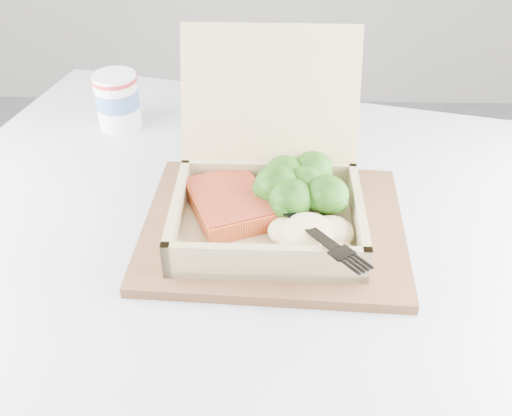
{
  "coord_description": "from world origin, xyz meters",
  "views": [
    {
      "loc": [
        0.17,
        -0.43,
        1.22
      ],
      "look_at": [
        0.15,
        0.11,
        0.81
      ],
      "focal_mm": 40.0,
      "sensor_mm": 36.0,
      "label": 1
    }
  ],
  "objects_px": {
    "takeout_container": "(268,177)",
    "paper_cup": "(117,99)",
    "cafe_table": "(229,363)",
    "serving_tray": "(273,227)"
  },
  "relations": [
    {
      "from": "cafe_table",
      "to": "serving_tray",
      "type": "xyz_separation_m",
      "value": [
        0.06,
        0.05,
        0.2
      ]
    },
    {
      "from": "serving_tray",
      "to": "takeout_container",
      "type": "relative_size",
      "value": 1.27
    },
    {
      "from": "paper_cup",
      "to": "serving_tray",
      "type": "bearing_deg",
      "value": -46.71
    },
    {
      "from": "takeout_container",
      "to": "serving_tray",
      "type": "bearing_deg",
      "value": -73.47
    },
    {
      "from": "serving_tray",
      "to": "takeout_container",
      "type": "bearing_deg",
      "value": 106.03
    },
    {
      "from": "cafe_table",
      "to": "serving_tray",
      "type": "bearing_deg",
      "value": 41.8
    },
    {
      "from": "serving_tray",
      "to": "takeout_container",
      "type": "xyz_separation_m",
      "value": [
        -0.01,
        0.03,
        0.06
      ]
    },
    {
      "from": "cafe_table",
      "to": "takeout_container",
      "type": "relative_size",
      "value": 4.23
    },
    {
      "from": "takeout_container",
      "to": "paper_cup",
      "type": "bearing_deg",
      "value": 135.92
    },
    {
      "from": "takeout_container",
      "to": "paper_cup",
      "type": "height_order",
      "value": "takeout_container"
    }
  ]
}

